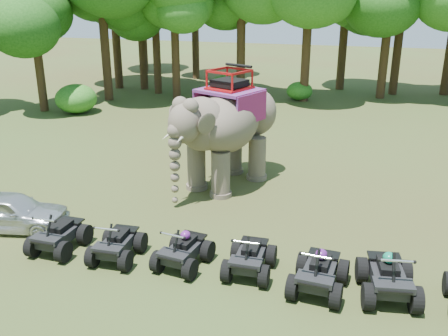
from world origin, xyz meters
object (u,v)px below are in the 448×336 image
(atv_2, at_px, (183,246))
(atv_5, at_px, (389,271))
(atv_1, at_px, (117,239))
(atv_3, at_px, (250,252))
(atv_4, at_px, (319,267))
(elephant, at_px, (228,127))
(atv_0, at_px, (58,230))
(parked_car, at_px, (10,211))

(atv_2, xyz_separation_m, atv_5, (5.28, 0.06, 0.08))
(atv_1, relative_size, atv_3, 0.99)
(atv_3, bearing_deg, atv_4, -10.92)
(elephant, relative_size, atv_1, 3.26)
(atv_0, height_order, atv_1, atv_0)
(parked_car, xyz_separation_m, atv_1, (4.03, -0.73, 0.00))
(parked_car, distance_m, atv_1, 4.10)
(atv_2, distance_m, atv_3, 1.82)
(elephant, bearing_deg, atv_2, -62.31)
(elephant, height_order, atv_5, elephant)
(atv_0, xyz_separation_m, atv_1, (1.83, 0.00, -0.02))
(atv_0, height_order, atv_3, atv_0)
(atv_3, bearing_deg, atv_2, -176.61)
(elephant, xyz_separation_m, atv_2, (0.49, -6.15, -1.63))
(atv_2, bearing_deg, elephant, 102.61)
(parked_car, xyz_separation_m, atv_2, (5.93, -0.57, 0.00))
(atv_2, bearing_deg, atv_1, -167.22)
(parked_car, bearing_deg, atv_2, -106.97)
(atv_1, bearing_deg, atv_0, 177.50)
(parked_car, distance_m, atv_3, 7.75)
(atv_3, distance_m, atv_5, 3.47)
(atv_1, height_order, atv_4, atv_4)
(atv_1, distance_m, atv_3, 3.72)
(atv_3, height_order, atv_5, atv_5)
(atv_0, bearing_deg, atv_4, 1.17)
(atv_2, relative_size, atv_4, 0.92)
(atv_4, bearing_deg, atv_5, 12.91)
(atv_1, bearing_deg, elephant, 74.83)
(parked_car, distance_m, atv_4, 9.60)
(atv_1, bearing_deg, parked_car, 167.17)
(elephant, height_order, atv_2, elephant)
(atv_4, bearing_deg, atv_1, -175.41)
(atv_0, distance_m, atv_2, 3.73)
(atv_0, relative_size, atv_3, 1.02)
(elephant, height_order, atv_1, elephant)
(elephant, relative_size, atv_2, 3.27)
(atv_1, xyz_separation_m, atv_3, (3.71, 0.30, 0.01))
(parked_car, distance_m, atv_0, 2.32)
(atv_0, bearing_deg, atv_3, 4.41)
(atv_1, relative_size, atv_2, 1.00)
(atv_2, distance_m, atv_4, 3.65)
(elephant, xyz_separation_m, parked_car, (-5.44, -5.58, -1.63))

